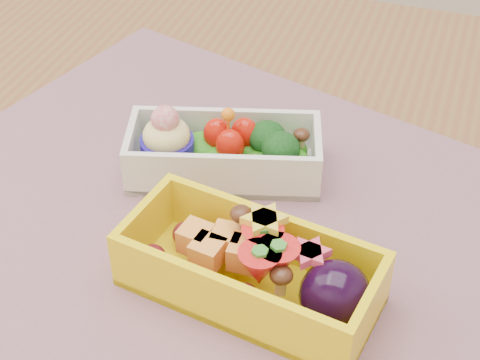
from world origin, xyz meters
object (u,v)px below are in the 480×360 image
(bento_yellow, at_px, (255,269))
(table, at_px, (204,291))
(bento_white, at_px, (223,152))
(placemat, at_px, (229,221))

(bento_yellow, bearing_deg, table, 141.56)
(bento_white, distance_m, bento_yellow, 0.14)
(placemat, height_order, bento_white, bento_white)
(bento_yellow, bearing_deg, bento_white, 128.09)
(bento_white, xyz_separation_m, bento_yellow, (0.07, -0.12, 0.00))
(table, distance_m, bento_white, 0.13)
(placemat, bearing_deg, bento_yellow, -57.42)
(table, bearing_deg, bento_white, 84.05)
(table, relative_size, bento_white, 7.19)
(placemat, bearing_deg, bento_white, 113.87)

